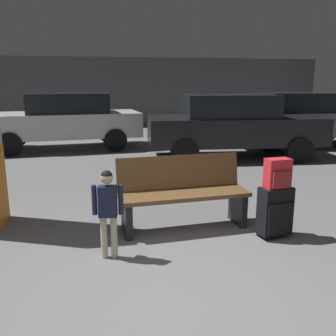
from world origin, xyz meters
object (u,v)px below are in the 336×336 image
object	(u,v)px
bench	(183,193)
parked_car_near	(232,124)
backpack_bright	(278,174)
parked_car_far	(65,119)
suitcase	(275,211)
parked_car_side	(301,118)
child	(108,205)

from	to	relation	value
bench	parked_car_near	world-z (taller)	parked_car_near
bench	backpack_bright	world-z (taller)	backpack_bright
parked_car_far	parked_car_near	size ratio (longest dim) A/B	1.01
suitcase	parked_car_far	world-z (taller)	parked_car_far
backpack_bright	bench	bearing A→B (deg)	152.59
bench	parked_car_far	world-z (taller)	parked_car_far
bench	parked_car_side	xyz separation A→B (m)	(4.69, 5.41, 0.36)
child	bench	bearing A→B (deg)	36.58
backpack_bright	parked_car_far	size ratio (longest dim) A/B	0.08
child	parked_car_near	size ratio (longest dim) A/B	0.22
bench	backpack_bright	size ratio (longest dim) A/B	4.82
child	suitcase	bearing A→B (deg)	5.35
bench	parked_car_near	bearing A→B (deg)	62.64
child	parked_car_far	size ratio (longest dim) A/B	0.22
child	parked_car_near	distance (m)	5.74
bench	suitcase	size ratio (longest dim) A/B	2.71
bench	suitcase	distance (m)	1.12
bench	child	xyz separation A→B (m)	(-0.94, -0.69, 0.13)
suitcase	parked_car_near	world-z (taller)	parked_car_near
parked_car_far	bench	bearing A→B (deg)	-72.46
suitcase	child	distance (m)	1.95
suitcase	parked_car_near	bearing A→B (deg)	76.11
suitcase	backpack_bright	world-z (taller)	backpack_bright
backpack_bright	parked_car_side	xyz separation A→B (m)	(3.69, 5.92, 0.03)
parked_car_far	parked_car_near	world-z (taller)	same
backpack_bright	parked_car_near	size ratio (longest dim) A/B	0.08
suitcase	child	xyz separation A→B (m)	(-1.93, -0.18, 0.26)
parked_car_far	parked_car_side	bearing A→B (deg)	-6.33
backpack_bright	child	world-z (taller)	backpack_bright
child	parked_car_side	bearing A→B (deg)	47.35
child	parked_car_side	size ratio (longest dim) A/B	0.22
child	parked_car_far	xyz separation A→B (m)	(-1.01, 6.84, 0.23)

